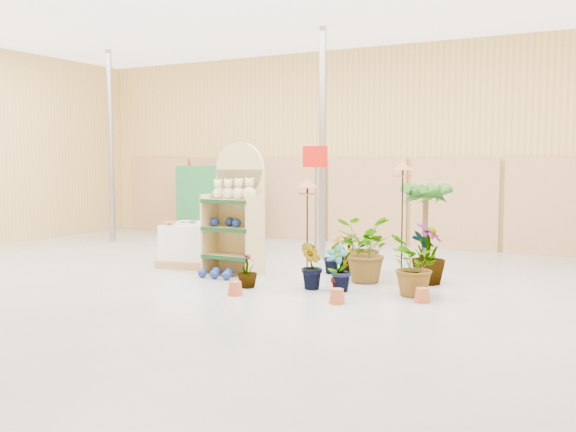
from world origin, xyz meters
name	(u,v)px	position (x,y,z in m)	size (l,w,h in m)	color
room	(254,142)	(0.00, 0.91, 2.21)	(15.20, 12.10, 4.70)	gray
display_shelf	(237,213)	(-0.58, 1.29, 1.02)	(0.94, 0.59, 2.24)	tan
teddy_bears	(235,191)	(-0.55, 1.19, 1.42)	(0.83, 0.22, 0.35)	beige
gazing_balls_shelf	(233,222)	(-0.58, 1.17, 0.88)	(0.82, 0.28, 0.16)	navy
gazing_balls_floor	(218,273)	(-0.60, 0.72, 0.07)	(0.63, 0.39, 0.15)	navy
pallet_stack	(193,245)	(-1.68, 1.51, 0.39)	(1.24, 1.10, 0.80)	#B07D51
charcoal_planters	(224,230)	(-2.01, 3.05, 0.50)	(0.80, 0.50, 1.00)	#3E3E3E
trellis_stock	(212,202)	(-3.80, 5.20, 0.90)	(2.00, 0.30, 1.80)	#226F34
offer_sign	(315,180)	(0.10, 2.98, 1.57)	(0.50, 0.08, 2.20)	gray
bird_table_front	(307,187)	(0.95, 0.92, 1.53)	(0.34, 0.34, 1.65)	black
bird_table_right	(403,170)	(2.06, 2.17, 1.78)	(0.34, 0.34, 1.91)	black
bird_table_back	(237,175)	(-2.54, 4.40, 1.59)	(0.34, 0.34, 1.72)	black
palm	(426,192)	(2.20, 3.04, 1.38)	(0.70, 0.70, 1.62)	brown
potted_plant_1	(312,266)	(1.20, 0.58, 0.36)	(0.40, 0.32, 0.73)	#215917
potted_plant_2	(364,250)	(1.65, 1.54, 0.50)	(0.91, 0.79, 1.01)	#215917
potted_plant_3	(428,254)	(2.60, 1.84, 0.48)	(0.54, 0.54, 0.96)	#215917
potted_plant_4	(422,255)	(2.40, 2.17, 0.40)	(0.43, 0.29, 0.81)	#215917
potted_plant_5	(332,255)	(0.89, 2.01, 0.31)	(0.34, 0.28, 0.62)	#215917
potted_plant_6	(362,247)	(1.34, 2.23, 0.46)	(0.83, 0.72, 0.93)	#215917
potted_plant_7	(247,270)	(0.26, 0.27, 0.27)	(0.30, 0.30, 0.54)	#215917
potted_plant_8	(337,268)	(1.57, 0.66, 0.34)	(0.36, 0.25, 0.69)	#215917
potted_plant_9	(343,269)	(1.64, 0.70, 0.33)	(0.36, 0.29, 0.66)	#215917
potted_plant_10	(415,266)	(2.69, 0.83, 0.44)	(0.79, 0.68, 0.88)	#215917
potted_plant_11	(349,252)	(1.06, 2.31, 0.34)	(0.38, 0.38, 0.67)	#215917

